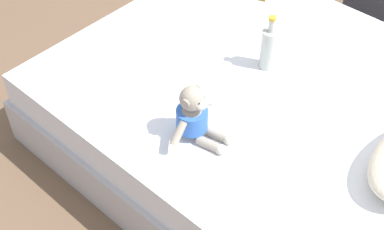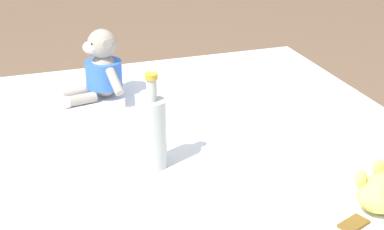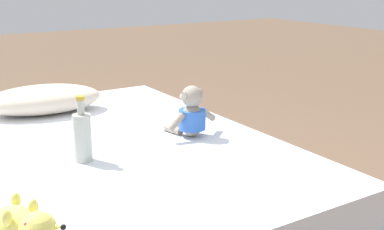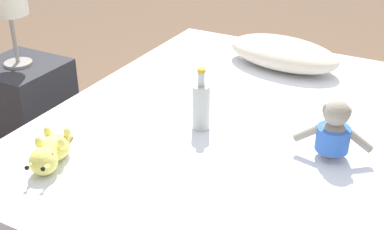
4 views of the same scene
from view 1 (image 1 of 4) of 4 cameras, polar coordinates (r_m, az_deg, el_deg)
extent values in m
plane|color=brown|center=(2.62, 8.27, -3.95)|extent=(16.00, 16.00, 0.00)
cube|color=#B2B2B7|center=(2.53, 8.54, -2.19)|extent=(1.52, 1.97, 0.24)
cube|color=white|center=(2.39, 9.05, 1.09)|extent=(1.48, 1.91, 0.17)
ellipsoid|color=#9E9384|center=(2.07, 0.00, -0.49)|extent=(0.13, 0.12, 0.15)
cylinder|color=blue|center=(2.07, 0.00, -0.39)|extent=(0.14, 0.14, 0.09)
sphere|color=#9E9384|center=(1.99, 0.00, 1.75)|extent=(0.10, 0.10, 0.10)
ellipsoid|color=beige|center=(1.98, 1.01, 1.18)|extent=(0.07, 0.06, 0.04)
sphere|color=black|center=(1.99, 1.22, 1.84)|extent=(0.01, 0.01, 0.01)
sphere|color=black|center=(1.96, 0.68, 1.23)|extent=(0.01, 0.01, 0.01)
cylinder|color=#9E9384|center=(2.01, 0.68, 2.76)|extent=(0.01, 0.03, 0.03)
cylinder|color=#9E9384|center=(1.96, -0.70, 1.23)|extent=(0.01, 0.03, 0.03)
cylinder|color=#9E9384|center=(2.12, 1.35, 1.27)|extent=(0.10, 0.05, 0.08)
cylinder|color=#9E9384|center=(2.01, -1.43, -1.95)|extent=(0.10, 0.05, 0.08)
cylinder|color=#9E9384|center=(2.10, 2.64, -2.05)|extent=(0.05, 0.10, 0.04)
cylinder|color=#9E9384|center=(2.06, 1.82, -3.09)|extent=(0.05, 0.10, 0.04)
sphere|color=beige|center=(2.08, 3.84, -2.57)|extent=(0.04, 0.04, 0.04)
sphere|color=beige|center=(2.05, 3.03, -3.63)|extent=(0.04, 0.04, 0.04)
cylinder|color=#B7BCB2|center=(2.39, 8.00, 6.81)|extent=(0.07, 0.07, 0.19)
cylinder|color=#B7BCB2|center=(2.31, 8.31, 9.21)|extent=(0.03, 0.03, 0.06)
cylinder|color=gold|center=(2.29, 8.40, 9.95)|extent=(0.03, 0.03, 0.01)
camera|label=2|loc=(3.11, 31.74, 24.67)|focal=55.49mm
camera|label=3|loc=(3.66, -10.44, 31.06)|focal=46.62mm
camera|label=4|loc=(2.78, -34.94, 27.22)|focal=47.60mm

